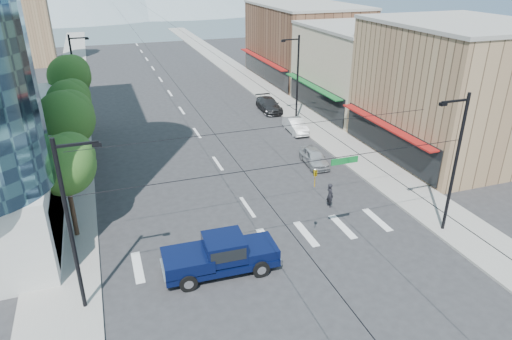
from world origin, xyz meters
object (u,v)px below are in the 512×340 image
object	(u,v)px
pedestrian	(330,195)
parked_car_mid	(296,126)
parked_car_far	(269,105)
pickup_truck	(220,254)
parked_car_near	(314,157)

from	to	relation	value
pedestrian	parked_car_mid	size ratio (longest dim) A/B	0.42
pedestrian	parked_car_far	distance (m)	22.59
pickup_truck	parked_car_near	bearing A→B (deg)	47.36
pedestrian	parked_car_mid	bearing A→B (deg)	-18.69
pickup_truck	pedestrian	world-z (taller)	pickup_truck
pedestrian	parked_car_far	world-z (taller)	pedestrian
pedestrian	parked_car_mid	distance (m)	15.27
pedestrian	parked_car_near	world-z (taller)	pedestrian
parked_car_near	parked_car_far	bearing A→B (deg)	88.40
pickup_truck	parked_car_near	size ratio (longest dim) A/B	1.60
parked_car_mid	pickup_truck	bearing A→B (deg)	-121.14
pedestrian	parked_car_near	bearing A→B (deg)	-21.11
parked_car_mid	parked_car_far	xyz separation A→B (m)	(0.00, 7.49, 0.05)
pickup_truck	parked_car_near	distance (m)	16.09
parked_car_near	parked_car_far	xyz separation A→B (m)	(1.80, 15.40, 0.05)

